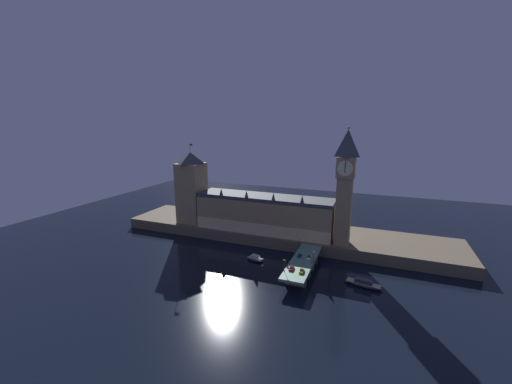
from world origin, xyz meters
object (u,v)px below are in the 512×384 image
at_px(boat_downstream, 363,284).
at_px(car_southbound_lead, 302,271).
at_px(victoria_tower, 192,187).
at_px(street_lamp_near, 284,264).
at_px(pedestrian_near_rail, 289,263).
at_px(boat_upstream, 255,259).
at_px(car_northbound_lead, 300,256).
at_px(car_southbound_trail, 309,258).
at_px(street_lamp_mid, 314,255).
at_px(street_lamp_far, 299,241).
at_px(car_northbound_trail, 292,268).
at_px(clock_tower, 345,184).
at_px(pedestrian_mid_walk, 312,262).

bearing_deg(boat_downstream, car_southbound_lead, -161.19).
relative_size(victoria_tower, street_lamp_near, 9.09).
distance_m(pedestrian_near_rail, boat_upstream, 26.24).
xyz_separation_m(car_northbound_lead, car_southbound_trail, (5.20, -0.82, 0.07)).
bearing_deg(boat_upstream, car_southbound_trail, -1.29).
bearing_deg(car_southbound_lead, victoria_tower, 152.39).
distance_m(street_lamp_mid, street_lamp_far, 18.51).
bearing_deg(car_northbound_trail, boat_downstream, 14.58).
height_order(car_southbound_lead, street_lamp_near, street_lamp_near).
bearing_deg(car_southbound_trail, clock_tower, 64.11).
height_order(victoria_tower, boat_upstream, victoria_tower).
height_order(car_northbound_trail, boat_upstream, car_northbound_trail).
height_order(pedestrian_near_rail, pedestrian_mid_walk, pedestrian_near_rail).
bearing_deg(car_southbound_lead, car_southbound_trail, 90.00).
bearing_deg(street_lamp_near, street_lamp_mid, 52.74).
bearing_deg(car_northbound_trail, car_southbound_trail, 71.21).
xyz_separation_m(car_southbound_trail, pedestrian_near_rail, (-7.80, -10.65, 0.28)).
bearing_deg(car_northbound_trail, street_lamp_near, -136.95).
height_order(car_northbound_lead, street_lamp_mid, street_lamp_mid).
height_order(pedestrian_near_rail, boat_upstream, pedestrian_near_rail).
distance_m(car_northbound_lead, boat_downstream, 34.38).
bearing_deg(victoria_tower, street_lamp_mid, -20.33).
height_order(car_northbound_lead, boat_upstream, car_northbound_lead).
xyz_separation_m(car_northbound_lead, car_northbound_trail, (0.00, -16.10, 0.03)).
height_order(pedestrian_mid_walk, street_lamp_far, street_lamp_far).
bearing_deg(street_lamp_far, street_lamp_near, -90.00).
bearing_deg(car_northbound_lead, car_southbound_lead, -72.99).
bearing_deg(pedestrian_near_rail, boat_downstream, 6.35).
bearing_deg(boat_upstream, pedestrian_near_rail, -26.45).
xyz_separation_m(pedestrian_mid_walk, street_lamp_mid, (0.40, 1.80, 2.85)).
height_order(clock_tower, street_lamp_near, clock_tower).
relative_size(pedestrian_near_rail, boat_downstream, 0.10).
bearing_deg(boat_downstream, street_lamp_near, -162.46).
bearing_deg(pedestrian_mid_walk, pedestrian_near_rail, -152.14).
relative_size(pedestrian_near_rail, pedestrian_mid_walk, 1.00).
relative_size(clock_tower, car_northbound_trail, 16.19).
bearing_deg(car_northbound_trail, boat_upstream, 147.84).
distance_m(street_lamp_near, boat_downstream, 38.86).
relative_size(car_southbound_lead, pedestrian_mid_walk, 2.32).
distance_m(car_northbound_lead, pedestrian_mid_walk, 9.83).
distance_m(clock_tower, pedestrian_near_rail, 55.85).
height_order(car_southbound_lead, boat_upstream, car_southbound_lead).
height_order(street_lamp_near, street_lamp_far, street_lamp_far).
bearing_deg(boat_downstream, car_southbound_trail, 166.49).
height_order(victoria_tower, pedestrian_near_rail, victoria_tower).
bearing_deg(car_northbound_lead, pedestrian_mid_walk, -37.47).
bearing_deg(street_lamp_far, pedestrian_near_rail, -88.96).
distance_m(street_lamp_far, boat_upstream, 26.70).
bearing_deg(car_northbound_lead, car_northbound_trail, -90.00).
relative_size(pedestrian_mid_walk, street_lamp_far, 0.25).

